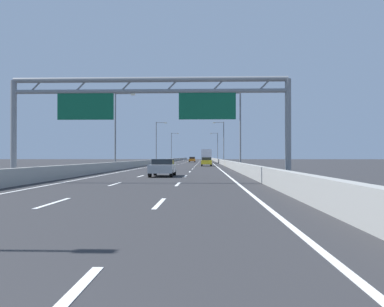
{
  "coord_description": "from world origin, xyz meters",
  "views": [
    {
      "loc": [
        3.31,
        -0.45,
        1.58
      ],
      "look_at": [
        0.99,
        71.86,
        2.14
      ],
      "focal_mm": 36.25,
      "sensor_mm": 36.0,
      "label": 1
    }
  ],
  "objects_px": {
    "streetlamp_right_distant": "(217,145)",
    "streetlamp_right_mid": "(238,125)",
    "streetlamp_left_mid": "(117,126)",
    "streetlamp_left_distant": "(172,145)",
    "sign_gantry": "(149,102)",
    "yellow_car": "(206,162)",
    "box_truck": "(206,156)",
    "red_car": "(205,159)",
    "orange_car": "(192,159)",
    "silver_car": "(163,167)",
    "streetlamp_right_far": "(223,140)",
    "streetlamp_left_far": "(157,140)"
  },
  "relations": [
    {
      "from": "yellow_car",
      "to": "box_truck",
      "type": "bearing_deg",
      "value": 89.72
    },
    {
      "from": "streetlamp_left_far",
      "to": "orange_car",
      "type": "xyz_separation_m",
      "value": [
        7.39,
        19.66,
        -4.64
      ]
    },
    {
      "from": "streetlamp_left_distant",
      "to": "silver_car",
      "type": "height_order",
      "value": "streetlamp_left_distant"
    },
    {
      "from": "red_car",
      "to": "box_truck",
      "type": "relative_size",
      "value": 0.51
    },
    {
      "from": "streetlamp_left_far",
      "to": "streetlamp_right_distant",
      "type": "height_order",
      "value": "same"
    },
    {
      "from": "streetlamp_left_distant",
      "to": "red_car",
      "type": "xyz_separation_m",
      "value": [
        10.84,
        -18.15,
        -4.63
      ]
    },
    {
      "from": "sign_gantry",
      "to": "silver_car",
      "type": "relative_size",
      "value": 3.95
    },
    {
      "from": "sign_gantry",
      "to": "orange_car",
      "type": "relative_size",
      "value": 3.81
    },
    {
      "from": "streetlamp_right_distant",
      "to": "red_car",
      "type": "relative_size",
      "value": 2.28
    },
    {
      "from": "silver_car",
      "to": "box_truck",
      "type": "bearing_deg",
      "value": 86.51
    },
    {
      "from": "streetlamp_left_distant",
      "to": "streetlamp_left_far",
      "type": "bearing_deg",
      "value": -90.0
    },
    {
      "from": "streetlamp_left_distant",
      "to": "orange_car",
      "type": "relative_size",
      "value": 2.14
    },
    {
      "from": "sign_gantry",
      "to": "streetlamp_right_distant",
      "type": "bearing_deg",
      "value": 85.93
    },
    {
      "from": "sign_gantry",
      "to": "red_car",
      "type": "relative_size",
      "value": 4.05
    },
    {
      "from": "silver_car",
      "to": "box_truck",
      "type": "distance_m",
      "value": 62.08
    },
    {
      "from": "orange_car",
      "to": "box_truck",
      "type": "xyz_separation_m",
      "value": [
        3.87,
        -15.13,
        0.99
      ]
    },
    {
      "from": "streetlamp_right_mid",
      "to": "orange_car",
      "type": "bearing_deg",
      "value": 97.13
    },
    {
      "from": "sign_gantry",
      "to": "orange_car",
      "type": "height_order",
      "value": "sign_gantry"
    },
    {
      "from": "streetlamp_right_far",
      "to": "red_car",
      "type": "xyz_separation_m",
      "value": [
        -4.09,
        22.49,
        -4.63
      ]
    },
    {
      "from": "streetlamp_right_distant",
      "to": "streetlamp_left_distant",
      "type": "bearing_deg",
      "value": 180.0
    },
    {
      "from": "streetlamp_right_far",
      "to": "silver_car",
      "type": "height_order",
      "value": "streetlamp_right_far"
    },
    {
      "from": "yellow_car",
      "to": "streetlamp_right_distant",
      "type": "bearing_deg",
      "value": 86.62
    },
    {
      "from": "sign_gantry",
      "to": "streetlamp_right_mid",
      "type": "bearing_deg",
      "value": 72.85
    },
    {
      "from": "red_car",
      "to": "streetlamp_right_far",
      "type": "bearing_deg",
      "value": -79.68
    },
    {
      "from": "streetlamp_left_mid",
      "to": "box_truck",
      "type": "bearing_deg",
      "value": 76.01
    },
    {
      "from": "streetlamp_right_mid",
      "to": "yellow_car",
      "type": "relative_size",
      "value": 2.22
    },
    {
      "from": "sign_gantry",
      "to": "silver_car",
      "type": "bearing_deg",
      "value": 89.61
    },
    {
      "from": "streetlamp_right_distant",
      "to": "box_truck",
      "type": "xyz_separation_m",
      "value": [
        -3.68,
        -36.11,
        -3.65
      ]
    },
    {
      "from": "streetlamp_right_distant",
      "to": "red_car",
      "type": "height_order",
      "value": "streetlamp_right_distant"
    },
    {
      "from": "streetlamp_left_mid",
      "to": "streetlamp_left_far",
      "type": "relative_size",
      "value": 1.0
    },
    {
      "from": "streetlamp_left_mid",
      "to": "streetlamp_left_distant",
      "type": "bearing_deg",
      "value": 90.0
    },
    {
      "from": "silver_car",
      "to": "yellow_car",
      "type": "relative_size",
      "value": 1.0
    },
    {
      "from": "streetlamp_right_far",
      "to": "box_truck",
      "type": "xyz_separation_m",
      "value": [
        -3.68,
        4.53,
        -3.65
      ]
    },
    {
      "from": "streetlamp_right_mid",
      "to": "silver_car",
      "type": "height_order",
      "value": "streetlamp_right_mid"
    },
    {
      "from": "streetlamp_left_mid",
      "to": "streetlamp_right_far",
      "type": "bearing_deg",
      "value": 69.83
    },
    {
      "from": "yellow_car",
      "to": "box_truck",
      "type": "distance_m",
      "value": 28.6
    },
    {
      "from": "streetlamp_right_far",
      "to": "yellow_car",
      "type": "bearing_deg",
      "value": -99.02
    },
    {
      "from": "streetlamp_right_mid",
      "to": "streetlamp_left_distant",
      "type": "xyz_separation_m",
      "value": [
        -14.93,
        81.29,
        0.0
      ]
    },
    {
      "from": "streetlamp_left_distant",
      "to": "red_car",
      "type": "bearing_deg",
      "value": -59.16
    },
    {
      "from": "box_truck",
      "to": "streetlamp_right_far",
      "type": "bearing_deg",
      "value": -50.92
    },
    {
      "from": "sign_gantry",
      "to": "streetlamp_right_mid",
      "type": "xyz_separation_m",
      "value": [
        7.51,
        24.33,
        0.56
      ]
    },
    {
      "from": "streetlamp_right_distant",
      "to": "yellow_car",
      "type": "xyz_separation_m",
      "value": [
        -3.82,
        -64.69,
        -4.64
      ]
    },
    {
      "from": "streetlamp_right_distant",
      "to": "streetlamp_left_mid",
      "type": "bearing_deg",
      "value": -100.41
    },
    {
      "from": "streetlamp_left_far",
      "to": "red_car",
      "type": "distance_m",
      "value": 25.39
    },
    {
      "from": "streetlamp_right_distant",
      "to": "streetlamp_right_mid",
      "type": "bearing_deg",
      "value": -90.0
    },
    {
      "from": "streetlamp_right_far",
      "to": "silver_car",
      "type": "xyz_separation_m",
      "value": [
        -7.46,
        -57.43,
        -4.68
      ]
    },
    {
      "from": "streetlamp_right_far",
      "to": "orange_car",
      "type": "distance_m",
      "value": 21.57
    },
    {
      "from": "streetlamp_right_far",
      "to": "streetlamp_right_distant",
      "type": "height_order",
      "value": "same"
    },
    {
      "from": "streetlamp_left_mid",
      "to": "yellow_car",
      "type": "height_order",
      "value": "streetlamp_left_mid"
    },
    {
      "from": "streetlamp_left_far",
      "to": "yellow_car",
      "type": "distance_m",
      "value": 26.9
    }
  ]
}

